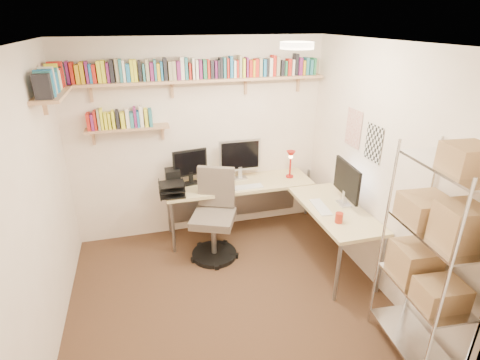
% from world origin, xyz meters
% --- Properties ---
extents(ground, '(3.20, 3.20, 0.00)m').
position_xyz_m(ground, '(0.00, 0.00, 0.00)').
color(ground, '#3F2A1B').
rests_on(ground, ground).
extents(room_shell, '(3.24, 3.04, 2.52)m').
position_xyz_m(room_shell, '(0.00, 0.00, 1.55)').
color(room_shell, beige).
rests_on(room_shell, ground).
extents(wall_shelves, '(3.12, 1.09, 0.80)m').
position_xyz_m(wall_shelves, '(-0.45, 1.29, 2.03)').
color(wall_shelves, tan).
rests_on(wall_shelves, ground).
extents(corner_desk, '(2.16, 1.91, 1.27)m').
position_xyz_m(corner_desk, '(0.55, 0.97, 0.72)').
color(corner_desk, beige).
rests_on(corner_desk, ground).
extents(office_chair, '(0.63, 0.64, 1.09)m').
position_xyz_m(office_chair, '(0.03, 0.81, 0.46)').
color(office_chair, black).
rests_on(office_chair, ground).
extents(wire_rack, '(0.46, 0.82, 1.93)m').
position_xyz_m(wire_rack, '(1.36, -1.09, 1.12)').
color(wire_rack, silver).
rests_on(wire_rack, ground).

